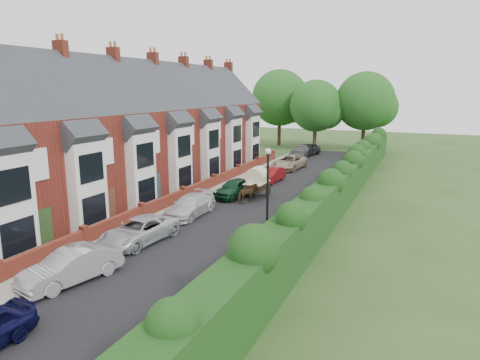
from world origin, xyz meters
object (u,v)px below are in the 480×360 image
object	(u,v)px
car_red	(271,175)
car_grey	(300,152)
lamppost	(268,184)
horse_cart	(257,180)
car_white	(190,206)
horse	(248,194)
car_beige	(289,162)
car_silver_a	(71,266)
car_black	(309,149)
car_silver_b	(139,231)
car_green	(235,188)

from	to	relation	value
car_red	car_grey	xyz separation A→B (m)	(-1.40, 14.21, 0.05)
lamppost	car_grey	size ratio (longest dim) A/B	1.08
car_grey	horse_cart	xyz separation A→B (m)	(2.23, -19.86, 0.66)
car_white	horse	distance (m)	4.90
car_white	horse_cart	xyz separation A→B (m)	(2.23, 6.14, 0.69)
car_beige	horse_cart	world-z (taller)	horse_cart
car_beige	horse_cart	bearing A→B (deg)	-78.62
car_silver_a	car_white	xyz separation A→B (m)	(-0.30, 10.55, -0.05)
car_beige	car_black	distance (m)	9.97
car_silver_b	horse_cart	distance (m)	11.83
car_silver_b	car_grey	size ratio (longest dim) A/B	1.00
car_silver_a	car_grey	distance (m)	36.55
car_silver_b	car_white	xyz separation A→B (m)	(0.00, 5.45, 0.00)
car_red	car_beige	size ratio (longest dim) A/B	0.76
lamppost	horse	size ratio (longest dim) A/B	3.14
car_white	car_red	xyz separation A→B (m)	(1.40, 11.79, -0.03)
car_beige	car_silver_b	bearing A→B (deg)	-86.75
car_green	car_black	bearing A→B (deg)	100.48
car_black	car_green	bearing A→B (deg)	-79.68
car_black	lamppost	bearing A→B (deg)	-69.43
car_white	car_grey	bearing A→B (deg)	89.70
lamppost	car_black	world-z (taller)	lamppost
car_black	horse	size ratio (longest dim) A/B	2.65
lamppost	car_green	bearing A→B (deg)	123.81
car_green	car_red	distance (m)	6.24
lamppost	horse_cart	bearing A→B (deg)	114.52
horse	car_red	bearing A→B (deg)	-60.75
lamppost	car_silver_b	world-z (taller)	lamppost
car_white	car_beige	bearing A→B (deg)	86.57
car_beige	car_green	bearing A→B (deg)	-85.96
car_silver_b	horse	xyz separation A→B (m)	(2.23, 9.82, 0.03)
car_red	car_silver_a	bearing A→B (deg)	-89.50
horse	car_beige	bearing A→B (deg)	-62.14
lamppost	car_silver_b	size ratio (longest dim) A/B	1.08
car_silver_b	car_grey	distance (m)	31.45
car_white	car_green	distance (m)	5.64
car_white	car_green	size ratio (longest dim) A/B	1.10
lamppost	car_green	xyz separation A→B (m)	(-5.76, 8.60, -2.59)
car_silver_a	lamppost	bearing A→B (deg)	65.18
car_red	car_black	distance (m)	16.58
car_green	car_black	world-z (taller)	car_black
car_silver_b	horse_cart	size ratio (longest dim) A/B	1.46
car_silver_a	car_green	bearing A→B (deg)	102.92
car_white	car_beige	world-z (taller)	car_beige
lamppost	car_green	distance (m)	10.67
car_silver_a	car_grey	world-z (taller)	car_silver_a
horse_cart	car_grey	bearing A→B (deg)	96.41
horse	car_white	bearing A→B (deg)	85.79
car_silver_a	horse_cart	bearing A→B (deg)	97.53
horse_cart	car_silver_b	bearing A→B (deg)	-100.89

